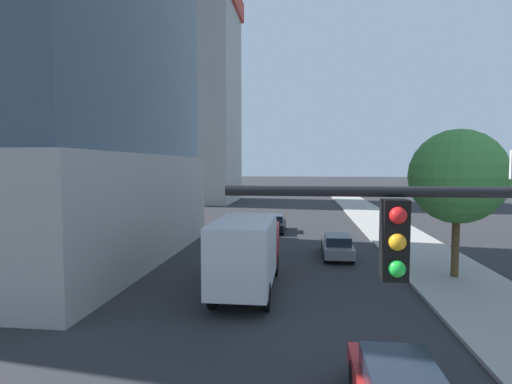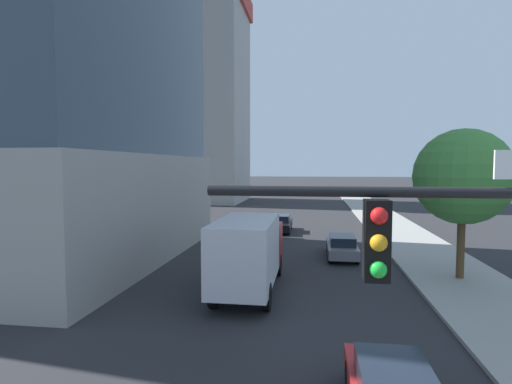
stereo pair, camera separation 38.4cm
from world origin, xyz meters
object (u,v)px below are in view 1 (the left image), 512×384
Objects in this scene: construction_building at (190,87)px; box_truck at (247,250)px; car_gray at (337,246)px; car_black at (274,223)px; street_tree at (458,177)px.

construction_building reaches higher than box_truck.
car_gray is 8.76m from box_truck.
car_gray is 10.07m from car_black.
street_tree is at bearing -53.76° from car_black.
car_black is (-9.76, 13.31, -4.32)m from street_tree.
car_black is 16.50m from box_truck.
construction_building is at bearing 117.87° from car_gray.
box_truck reaches higher than car_black.
construction_building is 49.45m from street_tree.
construction_building is 9.03× the size of car_gray.
construction_building is 5.91× the size of street_tree.
car_gray is 1.02× the size of car_black.
street_tree reaches higher than car_gray.
box_truck is (-9.76, -3.14, -3.16)m from street_tree.
box_truck is at bearing -162.14° from street_tree.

